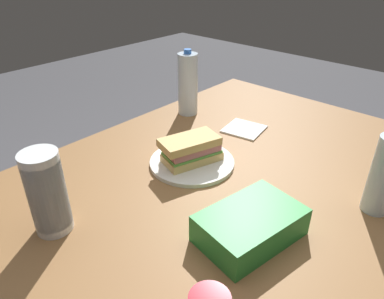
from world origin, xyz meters
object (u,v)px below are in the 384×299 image
chip_bag (250,225)px  sandwich (191,149)px  paper_plate (192,162)px  water_bottle_spare (188,84)px  plastic_cup_stack (47,193)px  dining_table (223,204)px  water_bottle_tall (384,175)px

chip_bag → sandwich: bearing=75.5°
paper_plate → water_bottle_spare: size_ratio=1.02×
sandwich → paper_plate: bearing=-170.9°
water_bottle_spare → plastic_cup_stack: bearing=17.7°
dining_table → paper_plate: (0.01, -0.12, 0.10)m
paper_plate → water_bottle_spare: 0.40m
chip_bag → water_bottle_tall: bearing=-20.7°
paper_plate → chip_bag: 0.34m
chip_bag → water_bottle_spare: bearing=64.3°
plastic_cup_stack → dining_table: bearing=159.0°
paper_plate → sandwich: (0.00, 0.00, 0.05)m
water_bottle_tall → dining_table: bearing=-68.6°
sandwich → water_bottle_tall: size_ratio=0.93×
dining_table → chip_bag: bearing=51.2°
paper_plate → chip_bag: (0.14, 0.31, 0.03)m
paper_plate → water_bottle_spare: bearing=-135.3°
sandwich → water_bottle_tall: 0.51m
dining_table → water_bottle_tall: 0.44m
plastic_cup_stack → water_bottle_spare: water_bottle_spare is taller
water_bottle_tall → water_bottle_spare: size_ratio=0.87×
plastic_cup_stack → paper_plate: bearing=173.8°
paper_plate → sandwich: sandwich is taller
chip_bag → water_bottle_spare: 0.71m
dining_table → plastic_cup_stack: size_ratio=7.12×
water_bottle_tall → water_bottle_spare: bearing=-99.2°
water_bottle_tall → water_bottle_spare: 0.76m
dining_table → water_bottle_spare: (-0.26, -0.39, 0.21)m
dining_table → paper_plate: bearing=-86.7°
chip_bag → water_bottle_tall: 0.35m
water_bottle_spare → water_bottle_tall: bearing=80.8°
paper_plate → plastic_cup_stack: bearing=-6.2°
water_bottle_tall → plastic_cup_stack: water_bottle_tall is taller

